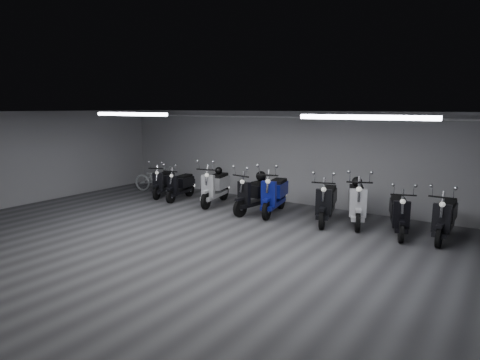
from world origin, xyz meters
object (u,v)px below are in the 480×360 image
Objects in this scene: scooter_8 at (445,211)px; bicycle at (156,176)px; helmet_1 at (219,171)px; scooter_7 at (400,207)px; scooter_1 at (180,181)px; scooter_5 at (327,196)px; helmet_0 at (261,176)px; scooter_2 at (215,181)px; scooter_4 at (274,188)px; scooter_6 at (357,196)px; scooter_0 at (163,178)px; helmet_2 at (357,182)px; scooter_3 at (255,188)px.

bicycle is (-9.13, 0.21, -0.12)m from scooter_8.
scooter_7 is at bearing -2.96° from helmet_1.
scooter_1 reaches higher than bicycle.
scooter_5 reaches higher than helmet_1.
scooter_5 reaches higher than scooter_7.
scooter_5 is 6.42m from bicycle.
scooter_7 is at bearing -1.69° from helmet_0.
scooter_7 is at bearing -12.92° from scooter_2.
scooter_4 is 0.56m from helmet_0.
scooter_4 reaches higher than scooter_6.
scooter_6 is 1.16× the size of bicycle.
scooter_5 is at bearing -21.19° from scooter_0.
scooter_6 is (4.25, 0.29, 0.02)m from scooter_2.
scooter_8 is at bearing -10.15° from scooter_7.
helmet_0 is 1.12× the size of helmet_2.
helmet_2 is at bearing -3.04° from scooter_1.
bicycle is (-2.84, 0.33, -0.16)m from scooter_2.
bicycle is 7.53× the size of helmet_1.
scooter_6 reaches higher than helmet_1.
scooter_6 reaches higher than scooter_0.
scooter_7 is 6.81× the size of helmet_2.
helmet_1 is at bearing -176.10° from helmet_2.
scooter_3 is at bearing -10.96° from scooter_1.
scooter_6 is 7.63× the size of helmet_2.
scooter_4 is 8.74× the size of helmet_1.
scooter_0 reaches higher than scooter_1.
scooter_3 is at bearing 167.74° from scooter_6.
scooter_3 reaches higher than scooter_0.
scooter_4 reaches higher than scooter_5.
scooter_2 reaches higher than scooter_7.
bicycle is at bearing 157.89° from scooter_6.
scooter_1 is at bearing -118.68° from bicycle.
scooter_0 is 0.87× the size of scooter_2.
bicycle is at bearing -178.91° from scooter_3.
scooter_0 is 0.95× the size of scooter_7.
helmet_2 is at bearing -16.34° from scooter_0.
scooter_1 is at bearing 167.24° from scooter_5.
bicycle is (-1.53, 0.45, -0.06)m from scooter_1.
scooter_3 is 2.04m from scooter_5.
scooter_7 is 5.43m from helmet_1.
scooter_6 is 1.15m from scooter_7.
scooter_2 is 4.20m from helmet_2.
scooter_3 is 4.40m from bicycle.
helmet_0 is at bearing 90.00° from scooter_3.
scooter_3 is 4.76m from scooter_8.
scooter_6 is at bearing 17.10° from scooter_3.
scooter_1 is 7.28× the size of helmet_1.
scooter_6 reaches higher than scooter_8.
scooter_8 is (7.60, 0.24, 0.05)m from scooter_1.
scooter_3 reaches higher than helmet_2.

